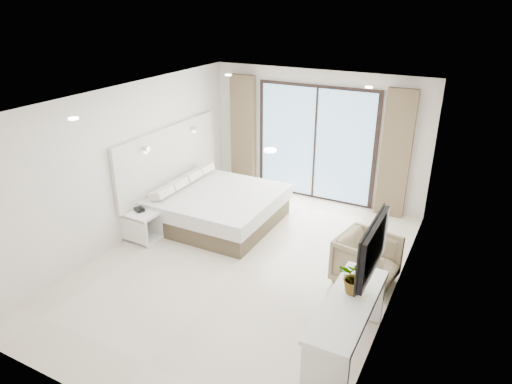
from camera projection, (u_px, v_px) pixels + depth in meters
ground at (244, 265)px, 7.40m from camera, size 6.20×6.20×0.00m
room_shell at (258, 156)px, 7.54m from camera, size 4.62×6.22×2.72m
bed at (217, 207)px, 8.68m from camera, size 2.20×2.09×0.75m
nightstand at (142, 226)px, 8.07m from camera, size 0.60×0.50×0.54m
phone at (140, 210)px, 7.99m from camera, size 0.21×0.19×0.06m
console_desk at (348, 316)px, 5.34m from camera, size 0.54×1.72×0.77m
plant at (355, 281)px, 5.37m from camera, size 0.47×0.50×0.33m
armchair at (367, 258)px, 6.81m from camera, size 0.90×0.94×0.84m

